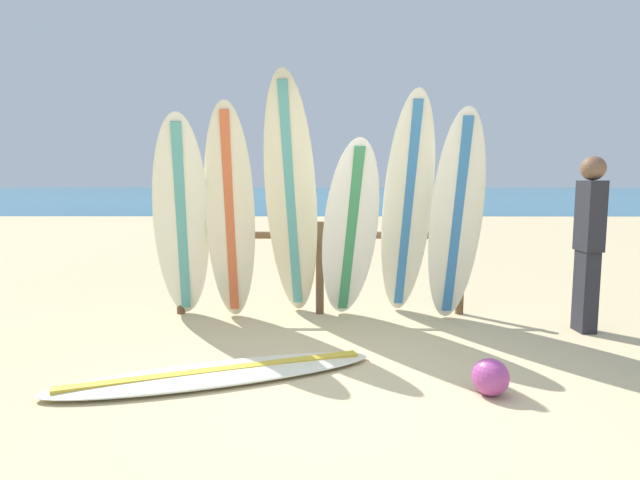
% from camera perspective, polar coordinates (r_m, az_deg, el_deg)
% --- Properties ---
extents(ground_plane, '(120.00, 120.00, 0.00)m').
position_cam_1_polar(ground_plane, '(3.68, 1.84, -17.51)').
color(ground_plane, '#D3BC8C').
extents(ocean_water, '(120.00, 80.00, 0.01)m').
position_cam_1_polar(ocean_water, '(61.37, 0.47, 5.24)').
color(ocean_water, '#196B93').
rests_on(ocean_water, ground).
extents(surfboard_rack, '(3.25, 0.09, 1.04)m').
position_cam_1_polar(surfboard_rack, '(5.78, -0.02, -1.47)').
color(surfboard_rack, brown).
rests_on(surfboard_rack, ground).
extents(surfboard_leaning_far_left, '(0.73, 0.99, 2.15)m').
position_cam_1_polar(surfboard_leaning_far_left, '(5.55, -14.97, 1.99)').
color(surfboard_leaning_far_left, silver).
rests_on(surfboard_leaning_far_left, ground).
extents(surfboard_leaning_left, '(0.54, 0.66, 2.28)m').
position_cam_1_polar(surfboard_leaning_left, '(5.45, -9.86, 2.71)').
color(surfboard_leaning_left, beige).
rests_on(surfboard_leaning_left, ground).
extents(surfboard_leaning_center_left, '(0.66, 1.00, 2.57)m').
position_cam_1_polar(surfboard_leaning_center_left, '(5.49, -3.19, 4.37)').
color(surfboard_leaning_center_left, beige).
rests_on(surfboard_leaning_center_left, ground).
extents(surfboard_leaning_center, '(0.71, 0.99, 1.91)m').
position_cam_1_polar(surfboard_leaning_center, '(5.36, 3.32, 0.77)').
color(surfboard_leaning_center, white).
rests_on(surfboard_leaning_center, ground).
extents(surfboard_leaning_center_right, '(0.55, 1.05, 2.37)m').
position_cam_1_polar(surfboard_leaning_center_right, '(5.51, 9.53, 3.23)').
color(surfboard_leaning_center_right, silver).
rests_on(surfboard_leaning_center_right, ground).
extents(surfboard_leaning_right, '(0.58, 0.68, 2.21)m').
position_cam_1_polar(surfboard_leaning_right, '(5.48, 14.73, 2.24)').
color(surfboard_leaning_right, white).
rests_on(surfboard_leaning_right, ground).
extents(surfboard_lying_on_sand, '(2.51, 1.35, 0.08)m').
position_cam_1_polar(surfboard_lying_on_sand, '(4.15, -11.17, -14.22)').
color(surfboard_lying_on_sand, silver).
rests_on(surfboard_lying_on_sand, ground).
extents(beachgoer_standing, '(0.23, 0.28, 1.73)m').
position_cam_1_polar(beachgoer_standing, '(5.71, 27.46, 0.35)').
color(beachgoer_standing, '#26262D').
rests_on(beachgoer_standing, ground).
extents(small_boat_offshore, '(2.22, 2.87, 0.71)m').
position_cam_1_polar(small_boat_offshore, '(40.18, -10.56, 4.75)').
color(small_boat_offshore, '#333842').
rests_on(small_boat_offshore, ocean_water).
extents(beach_ball, '(0.26, 0.26, 0.26)m').
position_cam_1_polar(beach_ball, '(3.94, 18.23, -14.10)').
color(beach_ball, '#A53F8C').
rests_on(beach_ball, ground).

